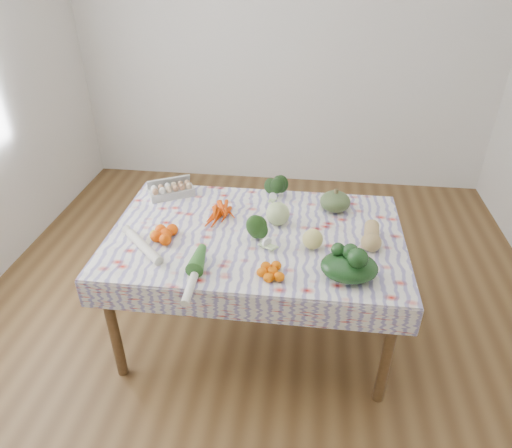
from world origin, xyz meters
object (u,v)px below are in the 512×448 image
object	(u,v)px
dining_table	(256,245)
grapefruit	(313,239)
cabbage	(278,214)
egg_carton	(172,191)
kabocha_squash	(335,201)
butternut_squash	(372,235)

from	to	relation	value
dining_table	grapefruit	bearing A→B (deg)	-19.01
dining_table	cabbage	size ratio (longest dim) A/B	11.61
dining_table	egg_carton	distance (m)	0.70
kabocha_squash	cabbage	distance (m)	0.39
cabbage	egg_carton	bearing A→B (deg)	160.49
dining_table	butternut_squash	distance (m)	0.65
dining_table	kabocha_squash	xyz separation A→B (m)	(0.45, 0.31, 0.14)
butternut_squash	grapefruit	world-z (taller)	grapefruit
butternut_squash	grapefruit	bearing A→B (deg)	-159.17
dining_table	kabocha_squash	bearing A→B (deg)	34.87
grapefruit	egg_carton	bearing A→B (deg)	152.75
dining_table	egg_carton	world-z (taller)	egg_carton
dining_table	kabocha_squash	size ratio (longest dim) A/B	8.65
kabocha_squash	butternut_squash	size ratio (longest dim) A/B	0.79
grapefruit	kabocha_squash	bearing A→B (deg)	73.03
dining_table	butternut_squash	bearing A→B (deg)	-2.60
egg_carton	grapefruit	world-z (taller)	grapefruit
kabocha_squash	cabbage	world-z (taller)	cabbage
cabbage	butternut_squash	size ratio (longest dim) A/B	0.59
egg_carton	kabocha_squash	distance (m)	1.04
butternut_squash	egg_carton	bearing A→B (deg)	168.99
cabbage	butternut_squash	world-z (taller)	cabbage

